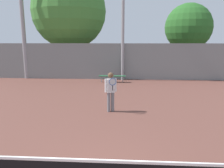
{
  "coord_description": "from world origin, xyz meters",
  "views": [
    {
      "loc": [
        0.67,
        -3.4,
        3.01
      ],
      "look_at": [
        0.02,
        6.83,
        0.98
      ],
      "focal_mm": 35.0,
      "sensor_mm": 36.0,
      "label": 1
    }
  ],
  "objects_px": {
    "tennis_player": "(111,90)",
    "bench_courtside_near": "(112,76)",
    "tree_green_broad": "(69,12)",
    "light_pole_far_right": "(22,8)",
    "light_pole_center_back": "(123,12)",
    "tree_green_tall": "(188,27)"
  },
  "relations": [
    {
      "from": "bench_courtside_near",
      "to": "tennis_player",
      "type": "bearing_deg",
      "value": -86.98
    },
    {
      "from": "light_pole_far_right",
      "to": "light_pole_center_back",
      "type": "distance_m",
      "value": 7.87
    },
    {
      "from": "light_pole_center_back",
      "to": "tree_green_broad",
      "type": "distance_m",
      "value": 5.79
    },
    {
      "from": "tree_green_tall",
      "to": "bench_courtside_near",
      "type": "bearing_deg",
      "value": -137.94
    },
    {
      "from": "tree_green_tall",
      "to": "light_pole_center_back",
      "type": "bearing_deg",
      "value": -140.15
    },
    {
      "from": "tennis_player",
      "to": "bench_courtside_near",
      "type": "height_order",
      "value": "tennis_player"
    },
    {
      "from": "tennis_player",
      "to": "tree_green_broad",
      "type": "bearing_deg",
      "value": 91.57
    },
    {
      "from": "tennis_player",
      "to": "bench_courtside_near",
      "type": "distance_m",
      "value": 6.82
    },
    {
      "from": "tennis_player",
      "to": "bench_courtside_near",
      "type": "bearing_deg",
      "value": 72.46
    },
    {
      "from": "tennis_player",
      "to": "light_pole_center_back",
      "type": "bearing_deg",
      "value": 66.72
    },
    {
      "from": "light_pole_far_right",
      "to": "tree_green_tall",
      "type": "xyz_separation_m",
      "value": [
        14.1,
        4.9,
        -1.2
      ]
    },
    {
      "from": "tennis_player",
      "to": "light_pole_far_right",
      "type": "relative_size",
      "value": 0.17
    },
    {
      "from": "tree_green_tall",
      "to": "tree_green_broad",
      "type": "bearing_deg",
      "value": -169.41
    },
    {
      "from": "bench_courtside_near",
      "to": "light_pole_center_back",
      "type": "bearing_deg",
      "value": 55.92
    },
    {
      "from": "light_pole_far_right",
      "to": "light_pole_center_back",
      "type": "xyz_separation_m",
      "value": [
        7.86,
        -0.31,
        -0.36
      ]
    },
    {
      "from": "light_pole_center_back",
      "to": "light_pole_far_right",
      "type": "bearing_deg",
      "value": 177.71
    },
    {
      "from": "bench_courtside_near",
      "to": "light_pole_far_right",
      "type": "relative_size",
      "value": 0.2
    },
    {
      "from": "tennis_player",
      "to": "light_pole_center_back",
      "type": "relative_size",
      "value": 0.2
    },
    {
      "from": "light_pole_far_right",
      "to": "tree_green_broad",
      "type": "height_order",
      "value": "light_pole_far_right"
    },
    {
      "from": "bench_courtside_near",
      "to": "light_pole_far_right",
      "type": "xyz_separation_m",
      "value": [
        -7.13,
        1.4,
        5.05
      ]
    },
    {
      "from": "tennis_player",
      "to": "light_pole_center_back",
      "type": "height_order",
      "value": "light_pole_center_back"
    },
    {
      "from": "bench_courtside_near",
      "to": "tree_green_broad",
      "type": "relative_size",
      "value": 0.22
    }
  ]
}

